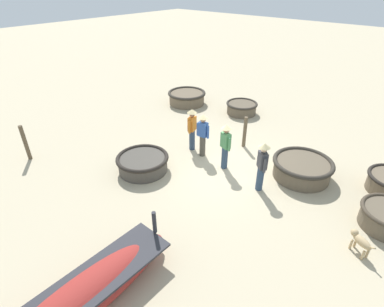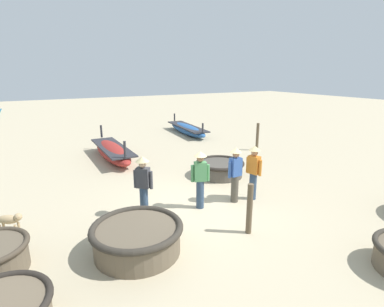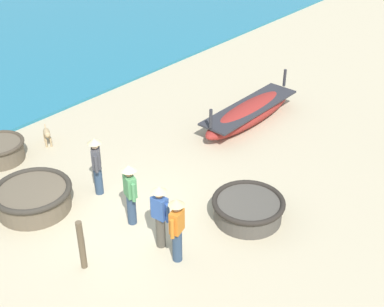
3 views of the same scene
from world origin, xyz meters
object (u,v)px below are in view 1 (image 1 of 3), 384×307
object	(u,v)px
long_boat_ochre_hull	(83,297)
fisherman_standing_left	(203,133)
fisherman_with_hat	(262,164)
coracle_weathered	(242,108)
mooring_post_inland	(245,132)
fisherman_standing_right	(225,144)
mooring_post_mid_beach	(25,143)
fisherman_by_coracle	(192,127)
coracle_front_right	(143,163)
dog	(360,241)
coracle_nearest	(187,97)
coracle_center	(302,168)

from	to	relation	value
long_boat_ochre_hull	fisherman_standing_left	distance (m)	6.60
fisherman_with_hat	fisherman_standing_left	size ratio (longest dim) A/B	1.00
coracle_weathered	mooring_post_inland	distance (m)	3.30
fisherman_standing_right	mooring_post_mid_beach	distance (m)	7.18
long_boat_ochre_hull	mooring_post_inland	world-z (taller)	mooring_post_inland
coracle_weathered	fisherman_by_coracle	distance (m)	4.30
long_boat_ochre_hull	fisherman_standing_left	world-z (taller)	fisherman_standing_left
coracle_front_right	fisherman_standing_left	distance (m)	2.41
fisherman_standing_left	coracle_weathered	bearing A→B (deg)	-76.12
fisherman_standing_left	dog	world-z (taller)	fisherman_standing_left
fisherman_by_coracle	mooring_post_mid_beach	xyz separation A→B (m)	(4.06, 4.50, -0.28)
mooring_post_inland	fisherman_with_hat	bearing A→B (deg)	132.46
coracle_nearest	long_boat_ochre_hull	world-z (taller)	long_boat_ochre_hull
long_boat_ochre_hull	mooring_post_mid_beach	distance (m)	6.94
fisherman_standing_right	fisherman_by_coracle	xyz separation A→B (m)	(1.71, -0.24, 0.00)
coracle_front_right	long_boat_ochre_hull	bearing A→B (deg)	125.39
coracle_weathered	mooring_post_inland	bearing A→B (deg)	124.55
fisherman_standing_right	dog	bearing A→B (deg)	168.88
coracle_nearest	fisherman_with_hat	xyz separation A→B (m)	(-6.64, 3.98, 0.61)
fisherman_by_coracle	fisherman_standing_left	bearing A→B (deg)	170.40
coracle_center	dog	xyz separation A→B (m)	(-2.40, 2.16, 0.02)
coracle_weathered	fisherman_by_coracle	xyz separation A→B (m)	(-0.47, 4.23, 0.65)
long_boat_ochre_hull	fisherman_with_hat	bearing A→B (deg)	-96.52
coracle_front_right	mooring_post_mid_beach	distance (m)	4.39
long_boat_ochre_hull	fisherman_with_hat	world-z (taller)	fisherman_with_hat
long_boat_ochre_hull	fisherman_by_coracle	world-z (taller)	fisherman_by_coracle
coracle_weathered	long_boat_ochre_hull	bearing A→B (deg)	106.22
coracle_nearest	fisherman_by_coracle	distance (m)	4.86
coracle_center	long_boat_ochre_hull	world-z (taller)	long_boat_ochre_hull
coracle_front_right	long_boat_ochre_hull	size ratio (longest dim) A/B	0.42
fisherman_with_hat	fisherman_by_coracle	size ratio (longest dim) A/B	1.00
coracle_front_right	fisherman_by_coracle	world-z (taller)	fisherman_by_coracle
dog	mooring_post_mid_beach	xyz separation A→B (m)	(10.46, 3.34, 0.31)
coracle_center	mooring_post_mid_beach	bearing A→B (deg)	34.26
coracle_front_right	coracle_nearest	xyz separation A→B (m)	(3.05, -5.69, 0.04)
fisherman_by_coracle	mooring_post_inland	world-z (taller)	fisherman_by_coracle
coracle_weathered	long_boat_ochre_hull	world-z (taller)	long_boat_ochre_hull
coracle_weathered	fisherman_standing_left	size ratio (longest dim) A/B	0.91
fisherman_standing_right	fisherman_by_coracle	world-z (taller)	same
fisherman_by_coracle	coracle_front_right	bearing A→B (deg)	81.97
dog	mooring_post_inland	bearing A→B (deg)	-28.25
coracle_nearest	fisherman_standing_left	distance (m)	5.36
coracle_nearest	fisherman_standing_right	world-z (taller)	fisherman_standing_right
fisherman_with_hat	mooring_post_inland	xyz separation A→B (m)	(1.88, -2.06, -0.33)
coracle_weathered	fisherman_standing_left	xyz separation A→B (m)	(-1.07, 4.33, 0.65)
long_boat_ochre_hull	mooring_post_mid_beach	xyz separation A→B (m)	(6.68, -1.86, 0.32)
coracle_nearest	coracle_weathered	world-z (taller)	coracle_nearest
long_boat_ochre_hull	dog	xyz separation A→B (m)	(-3.78, -5.19, 0.02)
fisherman_standing_right	fisherman_by_coracle	distance (m)	1.73
coracle_front_right	coracle_nearest	distance (m)	6.45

